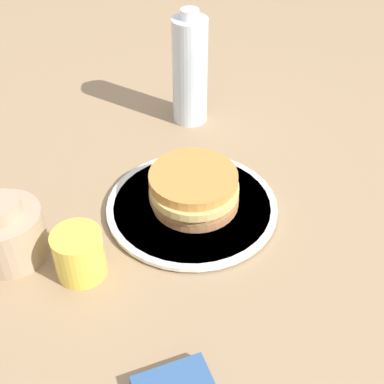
{
  "coord_description": "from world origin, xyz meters",
  "views": [
    {
      "loc": [
        -0.56,
        0.4,
        0.62
      ],
      "look_at": [
        -0.03,
        -0.01,
        0.04
      ],
      "focal_mm": 50.0,
      "sensor_mm": 36.0,
      "label": 1
    }
  ],
  "objects_px": {
    "juice_glass": "(79,254)",
    "cream_jug": "(7,232)",
    "water_bottle_near": "(190,71)",
    "pancake_stack": "(194,190)",
    "plate": "(192,207)"
  },
  "relations": [
    {
      "from": "cream_jug",
      "to": "juice_glass",
      "type": "bearing_deg",
      "value": -146.74
    },
    {
      "from": "pancake_stack",
      "to": "cream_jug",
      "type": "height_order",
      "value": "cream_jug"
    },
    {
      "from": "pancake_stack",
      "to": "water_bottle_near",
      "type": "height_order",
      "value": "water_bottle_near"
    },
    {
      "from": "juice_glass",
      "to": "plate",
      "type": "bearing_deg",
      "value": -88.42
    },
    {
      "from": "plate",
      "to": "cream_jug",
      "type": "height_order",
      "value": "cream_jug"
    },
    {
      "from": "juice_glass",
      "to": "cream_jug",
      "type": "relative_size",
      "value": 0.66
    },
    {
      "from": "plate",
      "to": "water_bottle_near",
      "type": "relative_size",
      "value": 1.23
    },
    {
      "from": "juice_glass",
      "to": "cream_jug",
      "type": "distance_m",
      "value": 0.12
    },
    {
      "from": "cream_jug",
      "to": "water_bottle_near",
      "type": "xyz_separation_m",
      "value": [
        0.13,
        -0.46,
        0.07
      ]
    },
    {
      "from": "pancake_stack",
      "to": "juice_glass",
      "type": "xyz_separation_m",
      "value": [
        -0.01,
        0.22,
        -0.01
      ]
    },
    {
      "from": "plate",
      "to": "pancake_stack",
      "type": "distance_m",
      "value": 0.04
    },
    {
      "from": "plate",
      "to": "juice_glass",
      "type": "xyz_separation_m",
      "value": [
        -0.01,
        0.22,
        0.03
      ]
    },
    {
      "from": "pancake_stack",
      "to": "juice_glass",
      "type": "height_order",
      "value": "juice_glass"
    },
    {
      "from": "pancake_stack",
      "to": "cream_jug",
      "type": "xyz_separation_m",
      "value": [
        0.1,
        0.29,
        0.0
      ]
    },
    {
      "from": "water_bottle_near",
      "to": "pancake_stack",
      "type": "bearing_deg",
      "value": 143.44
    }
  ]
}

